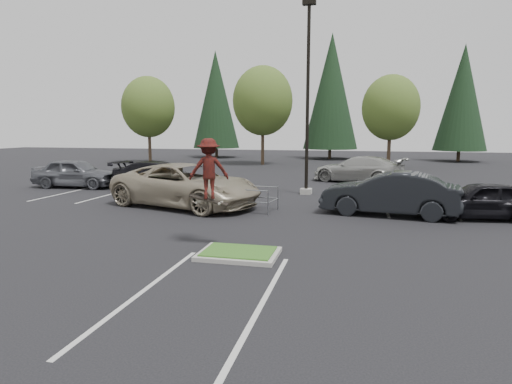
% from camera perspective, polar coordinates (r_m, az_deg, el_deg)
% --- Properties ---
extents(ground, '(120.00, 120.00, 0.00)m').
position_cam_1_polar(ground, '(12.17, -2.32, -8.53)').
color(ground, black).
rests_on(ground, ground).
extents(grass_median, '(2.20, 1.60, 0.16)m').
position_cam_1_polar(grass_median, '(12.15, -2.32, -8.17)').
color(grass_median, '#A1A096').
rests_on(grass_median, ground).
extents(stall_lines, '(22.62, 17.60, 0.01)m').
position_cam_1_polar(stall_lines, '(18.16, -1.34, -2.83)').
color(stall_lines, beige).
rests_on(stall_lines, ground).
extents(light_pole, '(0.70, 0.60, 10.12)m').
position_cam_1_polar(light_pole, '(23.38, 6.88, 10.85)').
color(light_pole, '#A1A096').
rests_on(light_pole, ground).
extents(decid_a, '(5.44, 5.44, 8.91)m').
position_cam_1_polar(decid_a, '(46.39, -14.14, 10.69)').
color(decid_a, '#38281C').
rests_on(decid_a, ground).
extents(decid_b, '(5.89, 5.89, 9.64)m').
position_cam_1_polar(decid_b, '(42.81, 0.90, 11.77)').
color(decid_b, '#38281C').
rests_on(decid_b, ground).
extents(decid_c, '(5.12, 5.12, 8.38)m').
position_cam_1_polar(decid_c, '(41.18, 17.50, 10.42)').
color(decid_c, '#38281C').
rests_on(decid_c, ground).
extents(conif_a, '(5.72, 5.72, 13.00)m').
position_cam_1_polar(conif_a, '(54.12, -5.37, 12.15)').
color(conif_a, '#38281C').
rests_on(conif_a, ground).
extents(conif_b, '(6.38, 6.38, 14.50)m').
position_cam_1_polar(conif_b, '(51.98, 10.00, 13.05)').
color(conif_b, '#38281C').
rests_on(conif_b, ground).
extents(conif_c, '(5.50, 5.50, 12.50)m').
position_cam_1_polar(conif_c, '(51.97, 25.81, 11.25)').
color(conif_c, '#38281C').
rests_on(conif_c, ground).
extents(cart_corral, '(3.82, 1.86, 1.04)m').
position_cam_1_polar(cart_corral, '(19.13, -3.97, -0.29)').
color(cart_corral, gray).
rests_on(cart_corral, ground).
extents(skateboarder, '(1.34, 1.05, 2.04)m').
position_cam_1_polar(skateboarder, '(12.97, -6.36, 3.04)').
color(skateboarder, black).
rests_on(skateboarder, ground).
extents(car_l_tan, '(7.74, 5.20, 1.97)m').
position_cam_1_polar(car_l_tan, '(19.91, -9.43, 0.93)').
color(car_l_tan, gray).
rests_on(car_l_tan, ground).
extents(car_l_black, '(5.99, 2.99, 1.67)m').
position_cam_1_polar(car_l_black, '(25.44, -12.82, 2.10)').
color(car_l_black, black).
rests_on(car_l_black, ground).
extents(car_l_grey, '(5.25, 2.37, 1.75)m').
position_cam_1_polar(car_l_grey, '(28.28, -22.90, 2.34)').
color(car_l_grey, '#55565D').
rests_on(car_l_grey, ground).
extents(car_r_charc, '(5.69, 2.68, 1.80)m').
position_cam_1_polar(car_r_charc, '(18.45, 17.33, -0.20)').
color(car_r_charc, black).
rests_on(car_r_charc, ground).
extents(car_r_black, '(4.62, 2.36, 1.51)m').
position_cam_1_polar(car_r_black, '(19.05, 27.87, -0.99)').
color(car_r_black, black).
rests_on(car_r_black, ground).
extents(car_far_silver, '(6.51, 4.31, 1.75)m').
position_cam_1_polar(car_far_silver, '(29.33, 13.66, 2.97)').
color(car_far_silver, '#ADADA8').
rests_on(car_far_silver, ground).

